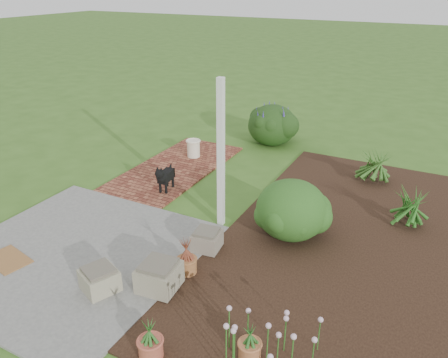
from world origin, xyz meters
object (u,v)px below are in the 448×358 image
at_px(evergreen_shrub, 292,208).
at_px(stone_trough_near, 100,280).
at_px(black_dog, 165,176).
at_px(cream_ceramic_urn, 193,148).

bearing_deg(evergreen_shrub, stone_trough_near, -125.53).
height_order(black_dog, cream_ceramic_urn, black_dog).
height_order(stone_trough_near, cream_ceramic_urn, cream_ceramic_urn).
bearing_deg(cream_ceramic_urn, stone_trough_near, -73.60).
height_order(black_dog, evergreen_shrub, evergreen_shrub).
bearing_deg(evergreen_shrub, black_dog, 171.85).
bearing_deg(stone_trough_near, cream_ceramic_urn, 106.40).
xyz_separation_m(stone_trough_near, cream_ceramic_urn, (-1.38, 4.68, 0.05)).
relative_size(cream_ceramic_urn, evergreen_shrub, 0.34).
bearing_deg(black_dog, cream_ceramic_urn, 96.25).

